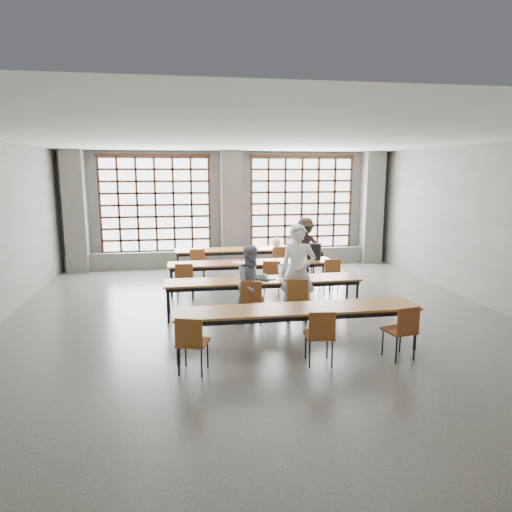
{
  "coord_description": "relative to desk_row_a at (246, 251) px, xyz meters",
  "views": [
    {
      "loc": [
        -1.46,
        -8.57,
        2.91
      ],
      "look_at": [
        -0.01,
        0.4,
        1.21
      ],
      "focal_mm": 32.0,
      "sensor_mm": 36.0,
      "label": 1
    }
  ],
  "objects": [
    {
      "name": "floor",
      "position": [
        -0.29,
        -4.1,
        -0.66
      ],
      "size": [
        11.0,
        11.0,
        0.0
      ],
      "primitive_type": "plane",
      "color": "#4D4D4A",
      "rests_on": "ground"
    },
    {
      "name": "ceiling",
      "position": [
        -0.29,
        -4.1,
        2.84
      ],
      "size": [
        11.0,
        11.0,
        0.0
      ],
      "primitive_type": "plane",
      "rotation": [
        3.14,
        0.0,
        0.0
      ],
      "color": "silver",
      "rests_on": "floor"
    },
    {
      "name": "wall_back",
      "position": [
        -0.29,
        1.4,
        1.09
      ],
      "size": [
        10.0,
        0.0,
        10.0
      ],
      "primitive_type": "plane",
      "rotation": [
        1.57,
        0.0,
        0.0
      ],
      "color": "#5C5C5A",
      "rests_on": "floor"
    },
    {
      "name": "wall_front",
      "position": [
        -0.29,
        -9.6,
        1.09
      ],
      "size": [
        10.0,
        0.0,
        10.0
      ],
      "primitive_type": "plane",
      "rotation": [
        -1.57,
        0.0,
        0.0
      ],
      "color": "#5C5C5A",
      "rests_on": "floor"
    },
    {
      "name": "wall_right",
      "position": [
        4.71,
        -4.1,
        1.09
      ],
      "size": [
        0.0,
        11.0,
        11.0
      ],
      "primitive_type": "plane",
      "rotation": [
        1.57,
        0.0,
        -1.57
      ],
      "color": "#5C5C5A",
      "rests_on": "floor"
    },
    {
      "name": "column_left",
      "position": [
        -4.79,
        1.12,
        1.09
      ],
      "size": [
        0.6,
        0.55,
        3.5
      ],
      "primitive_type": "cube",
      "color": "#595957",
      "rests_on": "floor"
    },
    {
      "name": "column_mid",
      "position": [
        -0.29,
        1.12,
        1.09
      ],
      "size": [
        0.6,
        0.55,
        3.5
      ],
      "primitive_type": "cube",
      "color": "#595957",
      "rests_on": "floor"
    },
    {
      "name": "column_right",
      "position": [
        4.21,
        1.12,
        1.09
      ],
      "size": [
        0.6,
        0.55,
        3.5
      ],
      "primitive_type": "cube",
      "color": "#595957",
      "rests_on": "floor"
    },
    {
      "name": "window_left",
      "position": [
        -2.54,
        1.32,
        1.24
      ],
      "size": [
        3.32,
        0.12,
        3.0
      ],
      "color": "white",
      "rests_on": "wall_back"
    },
    {
      "name": "window_right",
      "position": [
        1.96,
        1.32,
        1.24
      ],
      "size": [
        3.32,
        0.12,
        3.0
      ],
      "color": "white",
      "rests_on": "wall_back"
    },
    {
      "name": "sill_ledge",
      "position": [
        -0.29,
        1.2,
        -0.41
      ],
      "size": [
        9.8,
        0.35,
        0.5
      ],
      "primitive_type": "cube",
      "color": "#595957",
      "rests_on": "floor"
    },
    {
      "name": "desk_row_a",
      "position": [
        0.0,
        0.0,
        0.0
      ],
      "size": [
        4.0,
        0.7,
        0.73
      ],
      "color": "brown",
      "rests_on": "floor"
    },
    {
      "name": "desk_row_b",
      "position": [
        -0.14,
        -1.9,
        0.0
      ],
      "size": [
        4.0,
        0.7,
        0.73
      ],
      "color": "brown",
      "rests_on": "floor"
    },
    {
      "name": "desk_row_c",
      "position": [
        -0.16,
        -3.74,
        0.0
      ],
      "size": [
        4.0,
        0.7,
        0.73
      ],
      "color": "brown",
      "rests_on": "floor"
    },
    {
      "name": "desk_row_d",
      "position": [
        0.04,
        -5.77,
        0.0
      ],
      "size": [
        4.0,
        0.7,
        0.73
      ],
      "color": "brown",
      "rests_on": "floor"
    },
    {
      "name": "chair_back_left",
      "position": [
        -1.4,
        -0.63,
        -0.13
      ],
      "size": [
        0.43,
        0.44,
        0.88
      ],
      "color": "brown",
      "rests_on": "floor"
    },
    {
      "name": "chair_back_mid",
      "position": [
        0.81,
        -0.63,
        -0.13
      ],
      "size": [
        0.47,
        0.47,
        0.88
      ],
      "color": "brown",
      "rests_on": "floor"
    },
    {
      "name": "chair_back_right",
      "position": [
        1.58,
        -0.63,
        -0.13
      ],
      "size": [
        0.5,
        0.51,
        0.88
      ],
      "color": "brown",
      "rests_on": "floor"
    },
    {
      "name": "chair_mid_left",
      "position": [
        -1.74,
        -2.53,
        -0.13
      ],
      "size": [
        0.46,
        0.46,
        0.88
      ],
      "color": "brown",
      "rests_on": "floor"
    },
    {
      "name": "chair_mid_centre",
      "position": [
        0.25,
        -2.53,
        -0.13
      ],
      "size": [
        0.49,
        0.5,
        0.88
      ],
      "color": "maroon",
      "rests_on": "floor"
    },
    {
      "name": "chair_mid_right",
      "position": [
        1.67,
        -2.53,
        -0.13
      ],
      "size": [
        0.45,
        0.46,
        0.88
      ],
      "color": "brown",
      "rests_on": "floor"
    },
    {
      "name": "chair_front_left",
      "position": [
        -0.48,
        -4.36,
        -0.13
      ],
      "size": [
        0.52,
        0.52,
        0.88
      ],
      "color": "brown",
      "rests_on": "floor"
    },
    {
      "name": "chair_front_right",
      "position": [
        0.41,
        -4.36,
        -0.13
      ],
      "size": [
        0.53,
        0.53,
        0.88
      ],
      "color": "brown",
      "rests_on": "floor"
    },
    {
      "name": "chair_near_left",
      "position": [
        -1.68,
        -6.39,
        -0.13
      ],
      "size": [
        0.53,
        0.53,
        0.88
      ],
      "color": "brown",
      "rests_on": "floor"
    },
    {
      "name": "chair_near_mid",
      "position": [
        0.24,
        -6.4,
        -0.13
      ],
      "size": [
        0.46,
        0.46,
        0.88
      ],
      "color": "brown",
      "rests_on": "floor"
    },
    {
      "name": "chair_near_right",
      "position": [
        1.56,
        -6.39,
        -0.13
      ],
      "size": [
        0.5,
        0.5,
        0.88
      ],
      "color": "maroon",
      "rests_on": "floor"
    },
    {
      "name": "student_male",
      "position": [
        0.44,
        -4.24,
        0.29
      ],
      "size": [
        0.81,
        0.66,
        1.91
      ],
      "primitive_type": "imported",
      "rotation": [
        0.0,
        0.0,
        -0.33
      ],
      "color": "white",
      "rests_on": "floor"
    },
    {
      "name": "student_female",
      "position": [
        -0.46,
        -4.24,
        0.09
      ],
      "size": [
        0.87,
        0.77,
        1.52
      ],
      "primitive_type": "imported",
      "rotation": [
        0.0,
        0.0,
        0.3
      ],
      "color": "navy",
      "rests_on": "floor"
    },
    {
      "name": "student_back",
      "position": [
        1.6,
        -0.5,
        0.15
      ],
      "size": [
        1.15,
        0.8,
        1.63
      ],
      "primitive_type": "imported",
      "rotation": [
        0.0,
        0.0,
        -0.19
      ],
      "color": "black",
      "rests_on": "floor"
    },
    {
      "name": "laptop_front",
      "position": [
        0.38,
        -3.63,
        0.13
      ],
      "size": [
        0.4,
        0.36,
        0.26
      ],
      "color": "silver",
      "rests_on": "desk_row_c"
    },
    {
      "name": "laptop_back",
      "position": [
        1.37,
        0.11,
        0.13
      ],
      "size": [
        0.43,
        0.39,
        0.26
      ],
      "color": "#B8B8BD",
      "rests_on": "desk_row_a"
    },
    {
      "name": "mouse",
      "position": [
        0.79,
        -3.76,
        0.08
      ],
      "size": [
        0.11,
        0.1,
        0.04
      ],
      "primitive_type": "ellipsoid",
      "rotation": [
        0.0,
        0.0,
        -0.37
      ],
      "color": "white",
      "rests_on": "desk_row_c"
    },
    {
      "name": "green_box",
      "position": [
        -0.21,
        -3.66,
        0.11
      ],
      "size": [
        0.27,
        0.16,
        0.09
      ],
      "primitive_type": "cube",
      "rotation": [
        0.0,
        0.0,
        -0.31
      ],
      "color": "green",
      "rests_on": "desk_row_c"
    },
    {
      "name": "phone",
      "position": [
        0.02,
        -3.84,
        0.07
      ],
      "size": [
        0.13,
        0.07,
        0.01
      ],
      "primitive_type": "cube",
      "rotation": [
        0.0,
        0.0,
        0.05
      ],
      "color": "black",
      "rests_on": "desk_row_c"
    },
    {
      "name": "paper_sheet_b",
      "position": [
        -0.44,
        -1.95,
        0.07
      ],
      "size": [
        0.35,
        0.3,
        0.0
      ],
      "primitive_type": "cube",
      "rotation": [
        0.0,
        0.0,
        -0.36
      ],
      "color": "white",
      "rests_on": "desk_row_b"
    },
    {
      "name": "paper_sheet_c",
      "position": [
        -0.04,
        -1.9,
        0.07
      ],
      "size": [
        0.33,
        0.26,
        0.0
      ],
      "primitive_type": "cube",
      "rotation": [
        0.0,
        0.0,
        -0.17
      ],
      "color": "white",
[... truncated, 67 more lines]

